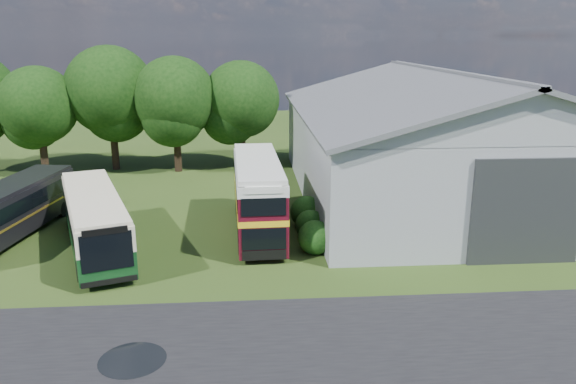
{
  "coord_description": "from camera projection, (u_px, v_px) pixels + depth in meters",
  "views": [
    {
      "loc": [
        2.37,
        -19.49,
        10.22
      ],
      "look_at": [
        4.42,
        8.0,
        2.53
      ],
      "focal_mm": 35.0,
      "sensor_mm": 36.0,
      "label": 1
    }
  ],
  "objects": [
    {
      "name": "ground",
      "position": [
        188.0,
        315.0,
        21.3
      ],
      "size": [
        120.0,
        120.0,
        0.0
      ],
      "primitive_type": "plane",
      "color": "#263E13",
      "rests_on": "ground"
    },
    {
      "name": "asphalt_road",
      "position": [
        270.0,
        355.0,
        18.63
      ],
      "size": [
        60.0,
        8.0,
        0.02
      ],
      "primitive_type": "cube",
      "color": "black",
      "rests_on": "ground"
    },
    {
      "name": "puddle",
      "position": [
        132.0,
        360.0,
        18.31
      ],
      "size": [
        2.2,
        2.2,
        0.01
      ],
      "primitive_type": "cylinder",
      "color": "black",
      "rests_on": "ground"
    },
    {
      "name": "storage_shed",
      "position": [
        440.0,
        132.0,
        36.61
      ],
      "size": [
        18.8,
        24.8,
        8.15
      ],
      "color": "gray",
      "rests_on": "ground"
    },
    {
      "name": "tree_left_b",
      "position": [
        38.0,
        105.0,
        41.53
      ],
      "size": [
        5.78,
        5.78,
        8.16
      ],
      "color": "black",
      "rests_on": "ground"
    },
    {
      "name": "tree_mid",
      "position": [
        110.0,
        91.0,
        42.89
      ],
      "size": [
        6.8,
        6.8,
        9.6
      ],
      "color": "black",
      "rests_on": "ground"
    },
    {
      "name": "tree_right_a",
      "position": [
        175.0,
        98.0,
        42.42
      ],
      "size": [
        6.26,
        6.26,
        8.83
      ],
      "color": "black",
      "rests_on": "ground"
    },
    {
      "name": "tree_right_b",
      "position": [
        241.0,
        100.0,
        43.61
      ],
      "size": [
        5.98,
        5.98,
        8.45
      ],
      "color": "black",
      "rests_on": "ground"
    },
    {
      "name": "shrub_front",
      "position": [
        315.0,
        252.0,
        27.46
      ],
      "size": [
        1.7,
        1.7,
        1.7
      ],
      "primitive_type": "sphere",
      "color": "#194714",
      "rests_on": "ground"
    },
    {
      "name": "shrub_mid",
      "position": [
        310.0,
        238.0,
        29.39
      ],
      "size": [
        1.6,
        1.6,
        1.6
      ],
      "primitive_type": "sphere",
      "color": "#194714",
      "rests_on": "ground"
    },
    {
      "name": "shrub_back",
      "position": [
        306.0,
        226.0,
        31.31
      ],
      "size": [
        1.8,
        1.8,
        1.8
      ],
      "primitive_type": "sphere",
      "color": "#194714",
      "rests_on": "ground"
    },
    {
      "name": "bus_green_single",
      "position": [
        95.0,
        220.0,
        27.46
      ],
      "size": [
        5.75,
        10.62,
        2.87
      ],
      "rotation": [
        0.0,
        0.0,
        0.34
      ],
      "color": "black",
      "rests_on": "ground"
    },
    {
      "name": "bus_maroon_double",
      "position": [
        258.0,
        196.0,
        29.78
      ],
      "size": [
        2.68,
        9.38,
        4.0
      ],
      "rotation": [
        0.0,
        0.0,
        0.03
      ],
      "color": "black",
      "rests_on": "ground"
    },
    {
      "name": "bus_dark_single",
      "position": [
        9.0,
        210.0,
        29.2
      ],
      "size": [
        4.0,
        10.3,
        2.77
      ],
      "rotation": [
        0.0,
        0.0,
        -0.17
      ],
      "color": "black",
      "rests_on": "ground"
    }
  ]
}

